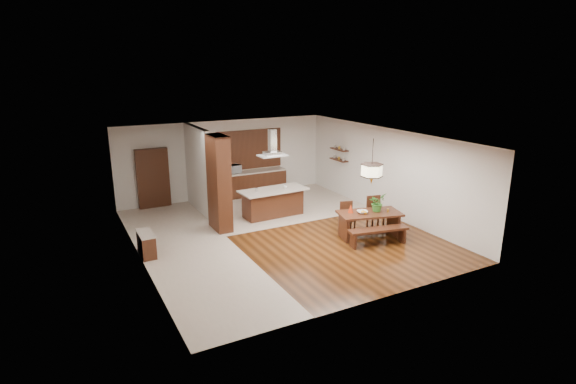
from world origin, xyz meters
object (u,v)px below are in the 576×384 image
pendant_lantern (372,162)px  range_hood (272,143)px  dining_chair_left (348,217)px  dining_chair_right (376,213)px  dining_bench (378,237)px  hallway_console (147,244)px  fruit_bowl (362,212)px  foliage_plant (377,202)px  microwave (233,169)px  dining_table (369,219)px  kitchen_island (273,202)px  island_cup (285,187)px

pendant_lantern → range_hood: bearing=118.4°
dining_chair_left → dining_chair_right: (0.87, -0.23, 0.06)m
pendant_lantern → dining_chair_left: bearing=114.6°
dining_bench → hallway_console: bearing=158.7°
fruit_bowl → range_hood: 3.70m
dining_chair_right → foliage_plant: bearing=-114.0°
hallway_console → microwave: bearing=45.1°
foliage_plant → microwave: size_ratio=0.94×
dining_table → microwave: 6.04m
foliage_plant → range_hood: (-1.89, 3.03, 1.45)m
dining_table → kitchen_island: kitchen_island is taller
microwave → dining_chair_right: bearing=-77.0°
range_hood → microwave: (-0.37, 2.65, -1.36)m
foliage_plant → fruit_bowl: bearing=174.8°
dining_chair_right → island_cup: size_ratio=8.12×
hallway_console → dining_chair_right: dining_chair_right is taller
range_hood → kitchen_island: bearing=-90.0°
foliage_plant → kitchen_island: (-1.89, 3.03, -0.54)m
dining_table → fruit_bowl: 0.33m
dining_chair_left → range_hood: (-1.34, 2.38, 2.01)m
range_hood → microwave: size_ratio=1.59×
island_cup → microwave: size_ratio=0.22×
pendant_lantern → range_hood: same height
hallway_console → fruit_bowl: (5.78, -1.62, 0.47)m
dining_table → dining_chair_left: (-0.29, 0.64, -0.10)m
dining_bench → range_hood: 4.52m
dining_table → pendant_lantern: size_ratio=1.50×
dining_chair_left → range_hood: bearing=134.9°
dining_bench → dining_table: bearing=75.3°
range_hood → microwave: bearing=98.0°
pendant_lantern → island_cup: 3.41m
pendant_lantern → microwave: (-2.01, 5.67, -1.14)m
dining_chair_left → pendant_lantern: pendant_lantern is taller
dining_bench → pendant_lantern: pendant_lantern is taller
dining_chair_right → fruit_bowl: dining_chair_right is taller
dining_chair_left → island_cup: size_ratio=7.22×
fruit_bowl → kitchen_island: 3.31m
dining_chair_right → range_hood: bearing=143.7°
foliage_plant → dining_chair_left: bearing=130.0°
dining_chair_right → island_cup: island_cup is taller
dining_bench → dining_chair_right: dining_chair_right is taller
kitchen_island → dining_table: bearing=-63.8°
dining_table → island_cup: size_ratio=15.68×
dining_chair_left → fruit_bowl: dining_chair_left is taller
dining_table → microwave: bearing=109.5°
hallway_console → dining_chair_right: size_ratio=0.87×
kitchen_island → range_hood: 1.99m
dining_bench → fruit_bowl: 0.86m
hallway_console → fruit_bowl: size_ratio=2.92×
fruit_bowl → hallway_console: bearing=164.4°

